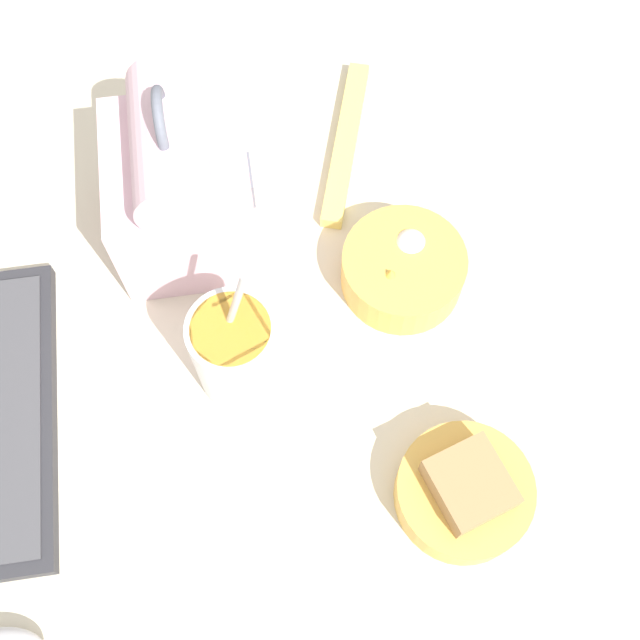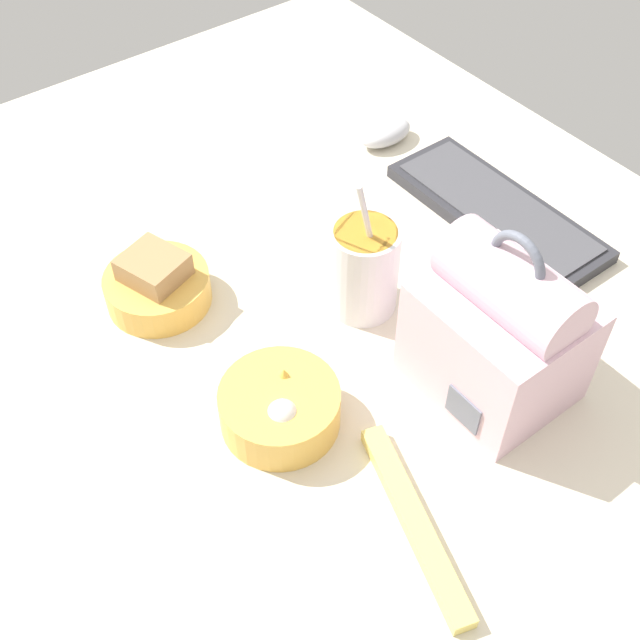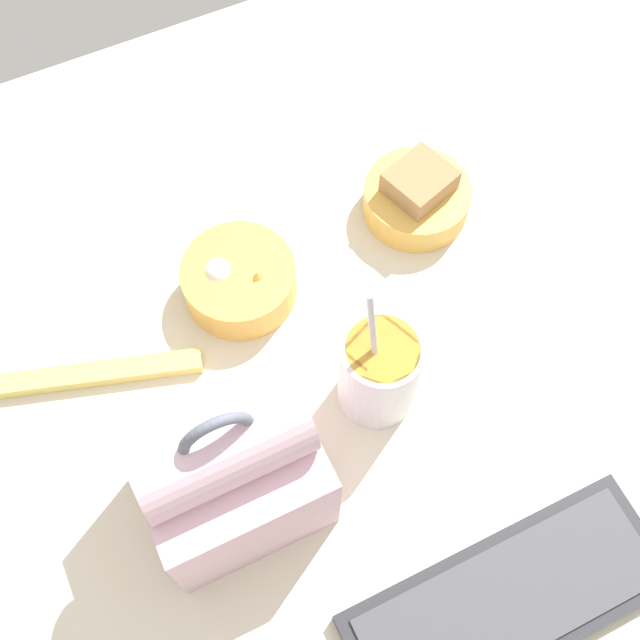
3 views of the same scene
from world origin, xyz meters
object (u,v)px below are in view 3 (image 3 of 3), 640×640
Objects in this scene: bento_bowl_snacks at (240,280)px; lunch_bag at (229,470)px; keyboard at (508,601)px; soup_cup at (379,371)px; bento_bowl_sandwich at (417,196)px; chopstick_case at (100,373)px.

lunch_bag is at bearing 65.79° from bento_bowl_snacks.
keyboard is at bearing 132.38° from lunch_bag.
soup_cup reaches higher than bento_bowl_sandwich.
keyboard is 1.60× the size of soup_cup.
chopstick_case is at bearing 9.80° from bento_bowl_snacks.
bento_bowl_snacks is (-9.83, -21.85, -6.00)cm from lunch_bag.
keyboard is at bearing 124.86° from chopstick_case.
soup_cup is 1.52× the size of bento_bowl_snacks.
lunch_bag reaches higher than bento_bowl_sandwich.
soup_cup reaches higher than keyboard.
bento_bowl_sandwich is at bearing -176.60° from bento_bowl_snacks.
chopstick_case is (26.49, -15.04, -5.42)cm from soup_cup.
lunch_bag is 1.71× the size of bento_bowl_sandwich.
bento_bowl_sandwich is 23.97cm from bento_bowl_snacks.
bento_bowl_snacks is at bearing -65.61° from soup_cup.
keyboard is 46.86cm from bento_bowl_sandwich.
lunch_bag is 1.69× the size of bento_bowl_snacks.
lunch_bag reaches higher than chopstick_case.
bento_bowl_sandwich is (-15.68, -19.61, -3.53)cm from soup_cup.
chopstick_case is (8.42, -18.70, -7.87)cm from lunch_bag.
lunch_bag is 21.96cm from chopstick_case.
soup_cup is at bearing 114.39° from bento_bowl_snacks.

